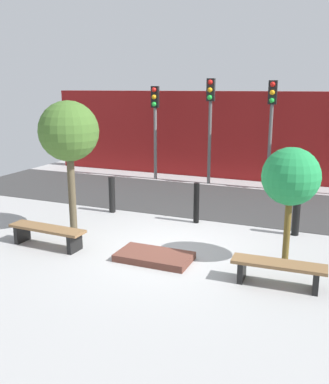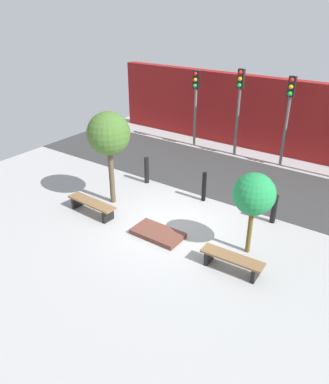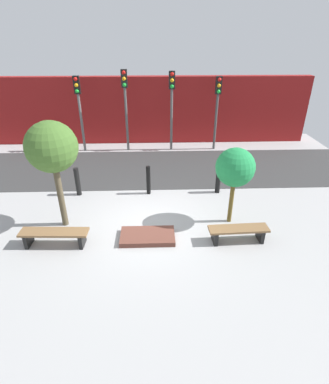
% 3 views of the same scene
% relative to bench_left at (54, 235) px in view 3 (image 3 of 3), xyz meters
% --- Properties ---
extents(ground_plane, '(18.00, 18.00, 0.00)m').
position_rel_bench_left_xyz_m(ground_plane, '(2.50, 0.85, -0.33)').
color(ground_plane, '#A0A0A0').
extents(road_strip, '(18.00, 4.08, 0.01)m').
position_rel_bench_left_xyz_m(road_strip, '(2.50, 5.19, -0.32)').
color(road_strip, '#343434').
rests_on(road_strip, ground).
extents(building_facade, '(16.20, 0.50, 3.30)m').
position_rel_bench_left_xyz_m(building_facade, '(2.50, 8.81, 1.32)').
color(building_facade, maroon).
rests_on(building_facade, ground).
extents(bench_left, '(1.84, 0.51, 0.45)m').
position_rel_bench_left_xyz_m(bench_left, '(0.00, 0.00, 0.00)').
color(bench_left, black).
rests_on(bench_left, ground).
extents(bench_right, '(1.66, 0.48, 0.44)m').
position_rel_bench_left_xyz_m(bench_right, '(5.00, -0.00, -0.01)').
color(bench_right, black).
rests_on(bench_right, ground).
extents(planter_bed, '(1.52, 0.84, 0.14)m').
position_rel_bench_left_xyz_m(planter_bed, '(2.50, 0.20, -0.25)').
color(planter_bed, brown).
rests_on(planter_bed, ground).
extents(tree_behind_left_bench, '(1.40, 1.40, 3.16)m').
position_rel_bench_left_xyz_m(tree_behind_left_bench, '(0.00, 1.01, 2.11)').
color(tree_behind_left_bench, '#4E4431').
rests_on(tree_behind_left_bench, ground).
extents(tree_behind_right_bench, '(1.12, 1.12, 2.36)m').
position_rel_bench_left_xyz_m(tree_behind_right_bench, '(5.00, 1.01, 1.46)').
color(tree_behind_right_bench, brown).
rests_on(tree_behind_right_bench, ground).
extents(bollard_far_left, '(0.18, 0.18, 1.02)m').
position_rel_bench_left_xyz_m(bollard_far_left, '(0.01, 2.90, 0.18)').
color(bollard_far_left, black).
rests_on(bollard_far_left, ground).
extents(bollard_left, '(0.15, 0.15, 1.06)m').
position_rel_bench_left_xyz_m(bollard_left, '(2.50, 2.90, 0.20)').
color(bollard_left, black).
rests_on(bollard_left, ground).
extents(bollard_center, '(0.17, 0.17, 0.95)m').
position_rel_bench_left_xyz_m(bollard_center, '(5.00, 2.90, 0.15)').
color(bollard_center, black).
rests_on(bollard_center, ground).
extents(traffic_light_west, '(0.28, 0.27, 3.48)m').
position_rel_bench_left_xyz_m(traffic_light_west, '(-0.70, 7.52, 2.08)').
color(traffic_light_west, '#616161').
rests_on(traffic_light_west, ground).
extents(traffic_light_mid_west, '(0.28, 0.27, 3.74)m').
position_rel_bench_left_xyz_m(traffic_light_mid_west, '(1.43, 7.52, 2.25)').
color(traffic_light_mid_west, '#545454').
rests_on(traffic_light_mid_west, ground).
extents(traffic_light_mid_east, '(0.28, 0.27, 3.66)m').
position_rel_bench_left_xyz_m(traffic_light_mid_east, '(3.57, 7.52, 2.20)').
color(traffic_light_mid_east, '#585858').
rests_on(traffic_light_mid_east, ground).
extents(traffic_light_east, '(0.28, 0.27, 3.43)m').
position_rel_bench_left_xyz_m(traffic_light_east, '(5.70, 7.52, 2.05)').
color(traffic_light_east, '#4A4A4A').
rests_on(traffic_light_east, ground).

